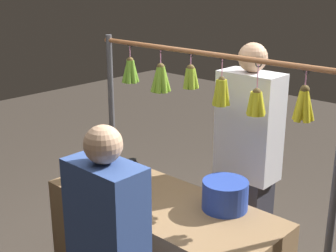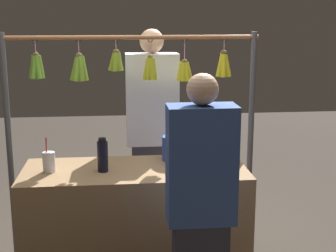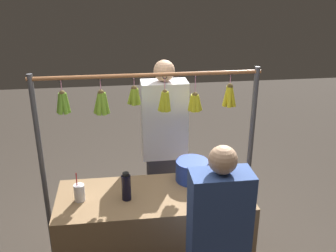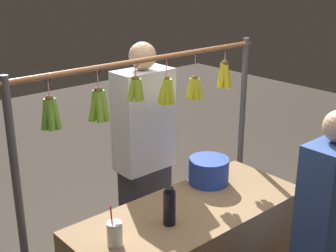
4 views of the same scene
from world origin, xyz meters
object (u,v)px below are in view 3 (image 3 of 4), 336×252
(drink_cup, at_px, (79,193))
(vendor_person, at_px, (165,152))
(water_bottle, at_px, (126,187))
(blue_bucket, at_px, (192,170))

(drink_cup, relative_size, vendor_person, 0.13)
(water_bottle, bearing_deg, vendor_person, -118.18)
(blue_bucket, bearing_deg, drink_cup, 12.12)
(water_bottle, bearing_deg, drink_cup, -4.98)
(water_bottle, relative_size, blue_bucket, 0.85)
(water_bottle, height_order, blue_bucket, water_bottle)
(blue_bucket, relative_size, vendor_person, 0.16)
(blue_bucket, height_order, vendor_person, vendor_person)
(blue_bucket, bearing_deg, vendor_person, -70.51)
(blue_bucket, height_order, drink_cup, drink_cup)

